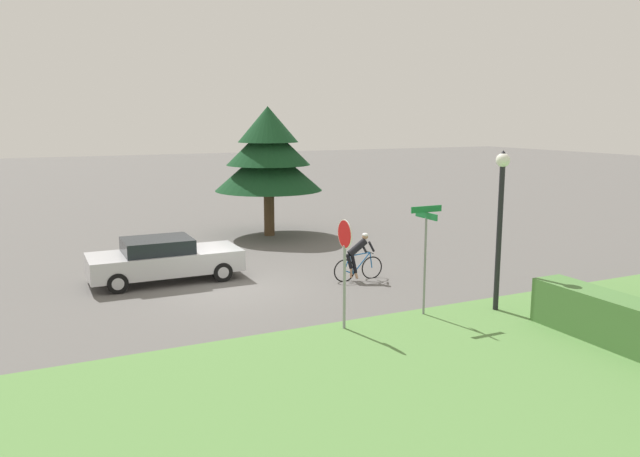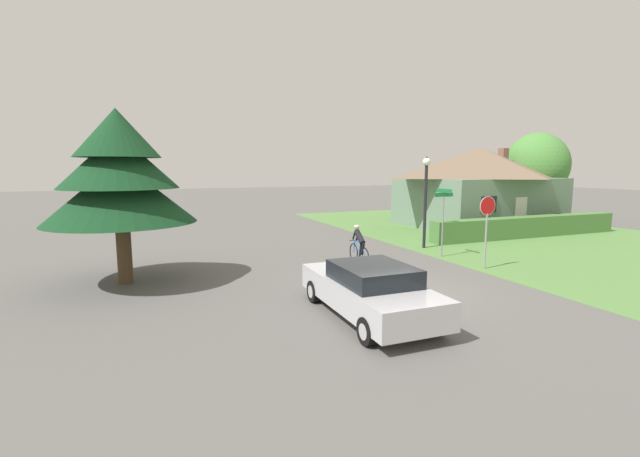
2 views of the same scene
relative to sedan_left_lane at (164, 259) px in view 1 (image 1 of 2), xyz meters
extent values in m
plane|color=#5B5956|center=(1.75, 1.48, -0.68)|extent=(140.00, 140.00, 0.00)
cube|color=#BCBCC1|center=(0.00, 0.04, -0.08)|extent=(1.88, 4.59, 0.64)
cube|color=black|center=(0.00, -0.18, 0.45)|extent=(1.64, 2.04, 0.43)
cylinder|color=black|center=(-0.81, 1.60, -0.38)|extent=(0.27, 0.60, 0.60)
cylinder|color=#ADADB2|center=(-0.81, 1.60, -0.38)|extent=(0.28, 0.35, 0.35)
cylinder|color=black|center=(0.83, 1.59, -0.38)|extent=(0.27, 0.60, 0.60)
cylinder|color=#ADADB2|center=(0.83, 1.59, -0.38)|extent=(0.28, 0.35, 0.35)
cylinder|color=black|center=(-0.83, -1.51, -0.38)|extent=(0.27, 0.60, 0.60)
cylinder|color=#ADADB2|center=(-0.83, -1.51, -0.38)|extent=(0.28, 0.35, 0.35)
cylinder|color=black|center=(0.81, -1.52, -0.38)|extent=(0.27, 0.60, 0.60)
cylinder|color=#ADADB2|center=(0.81, -1.52, -0.38)|extent=(0.28, 0.35, 0.35)
torus|color=black|center=(2.50, 4.98, -0.34)|extent=(0.06, 0.73, 0.73)
torus|color=black|center=(2.53, 5.94, -0.34)|extent=(0.06, 0.73, 0.73)
cylinder|color=#1E66B2|center=(2.51, 5.22, -0.18)|extent=(0.04, 0.17, 0.57)
cylinder|color=#1E66B2|center=(2.52, 5.58, -0.15)|extent=(0.05, 0.60, 0.64)
cylinder|color=#1E66B2|center=(2.52, 5.51, 0.13)|extent=(0.05, 0.72, 0.09)
cylinder|color=#1E66B2|center=(2.51, 5.14, -0.40)|extent=(0.04, 0.32, 0.15)
cylinder|color=#1E66B2|center=(2.51, 5.07, -0.12)|extent=(0.04, 0.20, 0.46)
cylinder|color=#1E66B2|center=(2.53, 5.91, -0.09)|extent=(0.04, 0.11, 0.51)
cylinder|color=black|center=(2.53, 5.87, 0.16)|extent=(0.44, 0.04, 0.02)
ellipsoid|color=black|center=(2.51, 5.16, 0.12)|extent=(0.09, 0.20, 0.05)
cylinder|color=black|center=(2.51, 5.14, -0.06)|extent=(0.12, 0.24, 0.48)
cylinder|color=black|center=(2.51, 5.30, -0.14)|extent=(0.12, 0.24, 0.63)
cylinder|color=tan|center=(2.51, 5.21, -0.43)|extent=(0.08, 0.08, 0.30)
cylinder|color=tan|center=(2.56, 5.37, -0.53)|extent=(0.17, 0.08, 0.21)
cylinder|color=black|center=(2.51, 5.42, 0.35)|extent=(0.24, 0.67, 0.56)
cylinder|color=black|center=(2.52, 5.64, 0.34)|extent=(0.08, 0.24, 0.35)
cylinder|color=black|center=(2.52, 5.92, 0.34)|extent=(0.08, 0.24, 0.35)
sphere|color=tan|center=(2.52, 5.69, 0.68)|extent=(0.19, 0.19, 0.19)
ellipsoid|color=white|center=(2.52, 5.69, 0.73)|extent=(0.22, 0.18, 0.12)
cylinder|color=gray|center=(6.35, 2.93, 0.33)|extent=(0.07, 0.07, 2.03)
cylinder|color=red|center=(6.35, 2.93, 1.62)|extent=(0.65, 0.03, 0.65)
cylinder|color=silver|center=(6.35, 2.93, 1.62)|extent=(0.69, 0.03, 0.69)
cylinder|color=black|center=(6.77, 7.22, 1.20)|extent=(0.14, 0.14, 3.77)
sphere|color=white|center=(6.77, 7.22, 3.25)|extent=(0.36, 0.36, 0.36)
cone|color=black|center=(6.77, 7.22, 3.43)|extent=(0.22, 0.22, 0.14)
cylinder|color=gray|center=(6.27, 5.29, 0.57)|extent=(0.06, 0.06, 2.52)
cube|color=#197238|center=(6.27, 5.29, 1.89)|extent=(0.90, 0.03, 0.16)
cube|color=#197238|center=(6.27, 5.29, 2.05)|extent=(0.03, 0.90, 0.16)
cylinder|color=#4C3823|center=(-5.72, 5.69, 0.29)|extent=(0.45, 0.45, 1.95)
cone|color=#143D1E|center=(-5.72, 5.69, 2.24)|extent=(4.54, 4.54, 1.96)
cone|color=#143D1E|center=(-5.72, 5.69, 3.21)|extent=(3.54, 3.54, 1.73)
cone|color=#143D1E|center=(-5.72, 5.69, 4.04)|extent=(2.54, 2.54, 1.49)
camera|label=1|loc=(18.98, -3.81, 4.30)|focal=35.00mm
camera|label=2|loc=(-4.93, -8.99, 2.96)|focal=24.00mm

